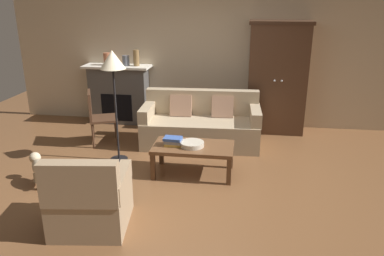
{
  "coord_description": "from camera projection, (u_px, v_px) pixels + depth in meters",
  "views": [
    {
      "loc": [
        0.88,
        -4.57,
        2.37
      ],
      "look_at": [
        0.12,
        0.57,
        0.55
      ],
      "focal_mm": 35.68,
      "sensor_mm": 36.0,
      "label": 1
    }
  ],
  "objects": [
    {
      "name": "fireplace",
      "position": [
        119.0,
        94.0,
        7.34
      ],
      "size": [
        1.26,
        0.48,
        1.12
      ],
      "color": "#4C4947",
      "rests_on": "ground"
    },
    {
      "name": "dog",
      "position": [
        40.0,
        167.0,
        4.96
      ],
      "size": [
        0.46,
        0.46,
        0.39
      ],
      "color": "beige",
      "rests_on": "ground"
    },
    {
      "name": "mantel_vase_bronze",
      "position": [
        136.0,
        58.0,
        7.04
      ],
      "size": [
        0.11,
        0.11,
        0.29
      ],
      "primitive_type": "cylinder",
      "color": "olive",
      "rests_on": "fireplace"
    },
    {
      "name": "coffee_table",
      "position": [
        193.0,
        149.0,
        5.23
      ],
      "size": [
        1.1,
        0.6,
        0.42
      ],
      "color": "brown",
      "rests_on": "ground"
    },
    {
      "name": "book_stack",
      "position": [
        173.0,
        141.0,
        5.2
      ],
      "size": [
        0.26,
        0.19,
        0.12
      ],
      "color": "gold",
      "rests_on": "coffee_table"
    },
    {
      "name": "couch",
      "position": [
        201.0,
        125.0,
        6.33
      ],
      "size": [
        1.96,
        0.94,
        0.86
      ],
      "color": "tan",
      "rests_on": "ground"
    },
    {
      "name": "floor_lamp",
      "position": [
        113.0,
        66.0,
        5.32
      ],
      "size": [
        0.36,
        0.36,
        1.65
      ],
      "color": "black",
      "rests_on": "ground"
    },
    {
      "name": "mantel_vase_slate",
      "position": [
        126.0,
        61.0,
        7.09
      ],
      "size": [
        0.13,
        0.13,
        0.19
      ],
      "primitive_type": "cylinder",
      "color": "#565B66",
      "rests_on": "fireplace"
    },
    {
      "name": "ground_plane",
      "position": [
        177.0,
        180.0,
        5.17
      ],
      "size": [
        9.6,
        9.6,
        0.0
      ],
      "primitive_type": "plane",
      "color": "brown"
    },
    {
      "name": "side_chair_wooden",
      "position": [
        98.0,
        114.0,
        6.27
      ],
      "size": [
        0.57,
        0.57,
        0.9
      ],
      "color": "#472D1E",
      "rests_on": "ground"
    },
    {
      "name": "mantel_vase_terracotta",
      "position": [
        107.0,
        59.0,
        7.13
      ],
      "size": [
        0.14,
        0.14,
        0.23
      ],
      "primitive_type": "cylinder",
      "color": "#A86042",
      "rests_on": "fireplace"
    },
    {
      "name": "back_wall",
      "position": [
        201.0,
        50.0,
        7.09
      ],
      "size": [
        7.2,
        0.1,
        2.8
      ],
      "primitive_type": "cube",
      "color": "beige",
      "rests_on": "ground"
    },
    {
      "name": "armchair_near_left",
      "position": [
        90.0,
        201.0,
        4.02
      ],
      "size": [
        0.87,
        0.86,
        0.88
      ],
      "color": "#997F60",
      "rests_on": "ground"
    },
    {
      "name": "fruit_bowl",
      "position": [
        192.0,
        144.0,
        5.18
      ],
      "size": [
        0.33,
        0.33,
        0.06
      ],
      "primitive_type": "cylinder",
      "color": "beige",
      "rests_on": "coffee_table"
    },
    {
      "name": "armoire",
      "position": [
        277.0,
        78.0,
        6.73
      ],
      "size": [
        1.06,
        0.57,
        1.96
      ],
      "color": "#472D1E",
      "rests_on": "ground"
    }
  ]
}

